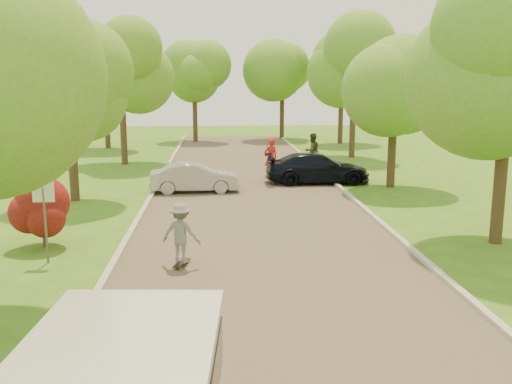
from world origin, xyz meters
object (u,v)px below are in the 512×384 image
object	(u,v)px
person_olive	(312,151)
silver_sedan	(195,178)
dark_sedan	(317,168)
longboard	(182,263)
person_striped	(271,158)
skateboarder	(181,233)
street_sign	(44,204)

from	to	relation	value
person_olive	silver_sedan	bearing A→B (deg)	18.62
dark_sedan	longboard	distance (m)	13.05
dark_sedan	person_olive	distance (m)	4.54
silver_sedan	person_olive	bearing A→B (deg)	-46.51
person_striped	silver_sedan	bearing A→B (deg)	26.16
dark_sedan	skateboarder	xyz separation A→B (m)	(-5.58, -11.78, 0.19)
dark_sedan	person_striped	bearing A→B (deg)	47.87
longboard	person_olive	bearing A→B (deg)	-93.57
street_sign	longboard	size ratio (longest dim) A/B	2.61
longboard	skateboarder	size ratio (longest dim) A/B	0.53
skateboarder	person_striped	xyz separation A→B (m)	(3.58, 13.59, 0.07)
skateboarder	person_olive	distance (m)	17.39
silver_sedan	skateboarder	world-z (taller)	skateboarder
silver_sedan	longboard	world-z (taller)	silver_sedan
street_sign	skateboarder	distance (m)	3.62
street_sign	person_striped	bearing A→B (deg)	61.44
street_sign	person_striped	distance (m)	14.85
silver_sedan	skateboarder	size ratio (longest dim) A/B	2.40
silver_sedan	street_sign	bearing A→B (deg)	157.14
street_sign	skateboarder	xyz separation A→B (m)	(3.52, -0.55, -0.68)
dark_sedan	skateboarder	distance (m)	13.04
street_sign	person_striped	xyz separation A→B (m)	(7.10, 13.03, -0.61)
person_striped	person_olive	bearing A→B (deg)	-151.75
longboard	person_striped	world-z (taller)	person_striped
silver_sedan	person_olive	distance (m)	8.79
dark_sedan	person_olive	world-z (taller)	person_olive
longboard	person_striped	distance (m)	14.08
skateboarder	person_olive	size ratio (longest dim) A/B	0.82
street_sign	silver_sedan	xyz separation A→B (m)	(3.50, 9.43, -0.94)
skateboarder	dark_sedan	bearing A→B (deg)	-98.45
skateboarder	person_striped	bearing A→B (deg)	-87.85
person_striped	street_sign	bearing A→B (deg)	42.49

